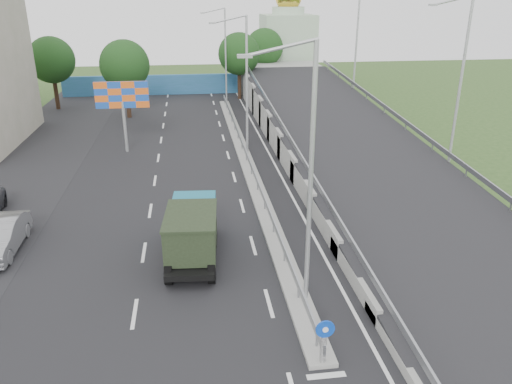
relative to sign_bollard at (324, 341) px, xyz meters
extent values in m
cube|color=black|center=(-3.00, 17.83, -1.03)|extent=(26.00, 90.00, 0.04)
cube|color=black|center=(-16.00, 17.83, -1.03)|extent=(8.00, 90.00, 0.05)
cube|color=gray|center=(0.00, 21.83, -0.93)|extent=(1.00, 44.00, 0.20)
cube|color=gray|center=(12.30, 21.83, 1.32)|extent=(0.10, 50.00, 0.32)
cube|color=gray|center=(2.80, 21.83, 1.32)|extent=(0.10, 50.00, 0.32)
cube|color=gray|center=(0.00, 21.83, -0.28)|extent=(0.08, 44.00, 0.32)
cylinder|color=gray|center=(0.00, 21.83, -0.53)|extent=(0.09, 0.09, 0.60)
cylinder|color=black|center=(0.00, 0.03, -0.23)|extent=(0.20, 0.20, 1.20)
cylinder|color=#0C3FBF|center=(0.00, -0.05, 0.52)|extent=(0.64, 0.05, 0.64)
cylinder|color=white|center=(0.00, -0.08, 0.52)|extent=(0.20, 0.03, 0.20)
cylinder|color=#B2B5B7|center=(0.30, 3.83, 4.17)|extent=(0.18, 0.18, 10.00)
cylinder|color=#B2B5B7|center=(-0.90, 3.83, 8.92)|extent=(2.57, 0.12, 0.66)
cube|color=#B2B5B7|center=(-2.10, 3.83, 8.67)|extent=(0.50, 0.18, 0.12)
cylinder|color=#B2B5B7|center=(0.30, 23.83, 4.17)|extent=(0.18, 0.18, 10.00)
cylinder|color=#B2B5B7|center=(-0.90, 23.83, 8.92)|extent=(2.57, 0.12, 0.66)
cube|color=#B2B5B7|center=(-2.10, 23.83, 8.67)|extent=(0.50, 0.18, 0.12)
cylinder|color=#B2B5B7|center=(0.30, 43.83, 4.17)|extent=(0.18, 0.18, 10.00)
cylinder|color=#B2B5B7|center=(-0.90, 43.83, 8.92)|extent=(2.57, 0.12, 0.66)
cube|color=#B2B5B7|center=(-2.10, 43.83, 8.67)|extent=(0.50, 0.18, 0.12)
cube|color=#225C7E|center=(-4.00, 49.83, 0.17)|extent=(30.00, 0.50, 2.40)
cube|color=#B2CCAD|center=(10.00, 57.83, 3.47)|extent=(7.00, 7.00, 9.00)
cylinder|color=#B2CCAD|center=(10.00, 57.83, 8.47)|extent=(4.40, 4.40, 1.00)
cylinder|color=#B2B5B7|center=(-9.00, 25.83, 0.97)|extent=(0.24, 0.24, 4.00)
cube|color=orange|center=(-9.00, 25.83, 3.47)|extent=(4.00, 0.20, 2.00)
cylinder|color=black|center=(-10.00, 37.83, 0.97)|extent=(0.44, 0.44, 4.00)
sphere|color=black|center=(-10.00, 37.83, 4.17)|extent=(4.80, 4.80, 4.80)
cylinder|color=black|center=(2.00, 45.83, 0.97)|extent=(0.44, 0.44, 4.00)
sphere|color=black|center=(2.00, 45.83, 4.17)|extent=(4.80, 4.80, 4.80)
cylinder|color=black|center=(-18.00, 42.83, 0.97)|extent=(0.44, 0.44, 4.00)
sphere|color=black|center=(-18.00, 42.83, 4.17)|extent=(4.80, 4.80, 4.80)
cylinder|color=black|center=(6.00, 52.83, 0.97)|extent=(0.44, 0.44, 4.00)
sphere|color=black|center=(6.00, 52.83, 4.17)|extent=(4.80, 4.80, 4.80)
cylinder|color=black|center=(-4.90, 9.89, -0.53)|extent=(0.39, 1.02, 1.00)
cylinder|color=black|center=(-3.08, 9.75, -0.53)|extent=(0.39, 1.02, 1.00)
cylinder|color=black|center=(-4.96, 9.08, -0.53)|extent=(0.39, 1.02, 1.00)
cylinder|color=black|center=(-3.14, 8.94, -0.53)|extent=(0.39, 1.02, 1.00)
cylinder|color=black|center=(-5.20, 5.90, -0.53)|extent=(0.39, 1.02, 1.00)
cylinder|color=black|center=(-3.39, 5.76, -0.53)|extent=(0.39, 1.02, 1.00)
cube|color=black|center=(-4.14, 7.92, -0.40)|extent=(2.52, 5.79, 0.27)
cube|color=#0A5871|center=(-3.97, 10.05, 0.51)|extent=(2.20, 1.61, 1.55)
cube|color=black|center=(-3.92, 10.75, 0.92)|extent=(1.73, 0.19, 0.64)
cube|color=black|center=(-3.91, 10.82, -0.44)|extent=(2.10, 0.30, 0.46)
cube|color=black|center=(-4.18, 7.37, 0.61)|extent=(2.44, 3.62, 1.64)
cube|color=black|center=(-4.18, 7.37, 1.47)|extent=(2.54, 3.71, 0.11)
imported|color=gray|center=(-13.28, 9.90, -0.24)|extent=(1.69, 4.80, 1.58)
camera|label=1|loc=(-3.99, -12.92, 10.57)|focal=35.00mm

